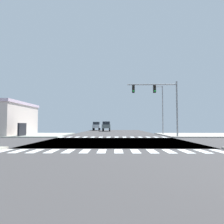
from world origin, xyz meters
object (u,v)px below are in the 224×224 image
(suv_farside_2, at_px, (106,125))
(street_lamp, at_px, (161,105))
(suv_nearside_1, at_px, (96,125))
(traffic_signal_mast, at_px, (158,96))

(suv_farside_2, bearing_deg, street_lamp, 118.85)
(suv_nearside_1, distance_m, suv_farside_2, 7.75)
(street_lamp, xyz_separation_m, suv_farside_2, (-9.57, 17.37, -3.33))
(street_lamp, height_order, suv_farside_2, street_lamp)
(street_lamp, distance_m, suv_nearside_1, 27.75)
(street_lamp, height_order, suv_nearside_1, street_lamp)
(suv_nearside_1, bearing_deg, traffic_signal_mast, 108.07)
(traffic_signal_mast, bearing_deg, suv_farside_2, 106.68)
(street_lamp, xyz_separation_m, suv_nearside_1, (-12.57, 24.52, -3.33))
(traffic_signal_mast, height_order, suv_nearside_1, traffic_signal_mast)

